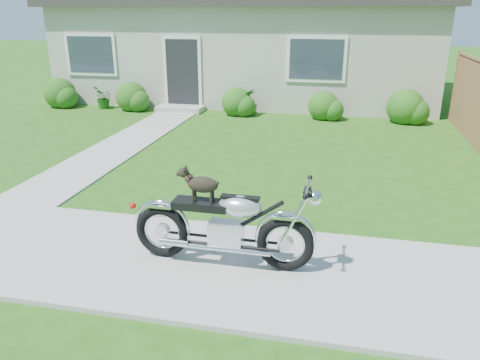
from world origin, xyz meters
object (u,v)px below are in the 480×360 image
motorcycle_with_dog (225,224)px  potted_plant_left (103,97)px  potted_plant_right (250,102)px  house (250,33)px

motorcycle_with_dog → potted_plant_left: bearing=125.7°
potted_plant_left → potted_plant_right: (4.66, 0.00, 0.04)m
house → potted_plant_right: (0.68, -3.44, -1.77)m
motorcycle_with_dog → potted_plant_right: bearing=99.6°
potted_plant_left → motorcycle_with_dog: motorcycle_with_dog is taller
potted_plant_left → motorcycle_with_dog: size_ratio=0.31×
house → potted_plant_left: size_ratio=18.16×
house → potted_plant_left: house is taller
house → motorcycle_with_dog: 12.26m
potted_plant_right → motorcycle_with_dog: motorcycle_with_dog is taller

